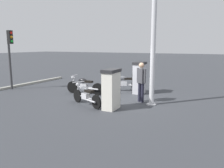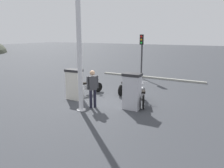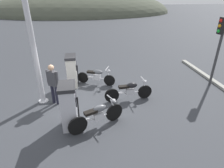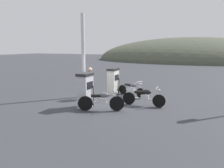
# 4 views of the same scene
# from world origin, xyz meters

# --- Properties ---
(ground_plane) EXTENTS (120.00, 120.00, 0.00)m
(ground_plane) POSITION_xyz_m (0.00, 0.00, 0.00)
(ground_plane) COLOR #383A3F
(fuel_pump_near) EXTENTS (0.58, 0.79, 1.62)m
(fuel_pump_near) POSITION_xyz_m (-0.43, -1.59, 0.82)
(fuel_pump_near) COLOR silver
(fuel_pump_near) RESTS_ON ground
(fuel_pump_far) EXTENTS (0.54, 0.85, 1.55)m
(fuel_pump_far) POSITION_xyz_m (-0.43, 1.59, 0.79)
(fuel_pump_far) COLOR silver
(fuel_pump_far) RESTS_ON ground
(motorcycle_near_pump) EXTENTS (1.92, 0.92, 0.97)m
(motorcycle_near_pump) POSITION_xyz_m (0.49, -1.75, 0.47)
(motorcycle_near_pump) COLOR black
(motorcycle_near_pump) RESTS_ON ground
(motorcycle_far_pump) EXTENTS (1.82, 0.95, 0.92)m
(motorcycle_far_pump) POSITION_xyz_m (0.75, 1.57, 0.44)
(motorcycle_far_pump) COLOR black
(motorcycle_far_pump) RESTS_ON ground
(motorcycle_extra) EXTENTS (2.08, 0.56, 0.94)m
(motorcycle_extra) POSITION_xyz_m (1.99, -0.18, 0.44)
(motorcycle_extra) COLOR black
(motorcycle_extra) RESTS_ON ground
(attendant_person) EXTENTS (0.53, 0.38, 1.72)m
(attendant_person) POSITION_xyz_m (-1.10, 0.03, 0.99)
(attendant_person) COLOR #1E1E2D
(attendant_person) RESTS_ON ground
(roadside_traffic_light) EXTENTS (0.38, 0.25, 3.24)m
(roadside_traffic_light) POSITION_xyz_m (6.26, 0.58, 2.23)
(roadside_traffic_light) COLOR #38383A
(roadside_traffic_light) RESTS_ON ground
(canopy_support_pole) EXTENTS (0.40, 0.40, 4.58)m
(canopy_support_pole) POSITION_xyz_m (-1.65, 0.28, 2.21)
(canopy_support_pole) COLOR silver
(canopy_support_pole) RESTS_ON ground
(road_edge_kerb) EXTENTS (0.36, 8.00, 0.12)m
(road_edge_kerb) POSITION_xyz_m (6.70, 0.00, 0.06)
(road_edge_kerb) COLOR #9E9E93
(road_edge_kerb) RESTS_ON ground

